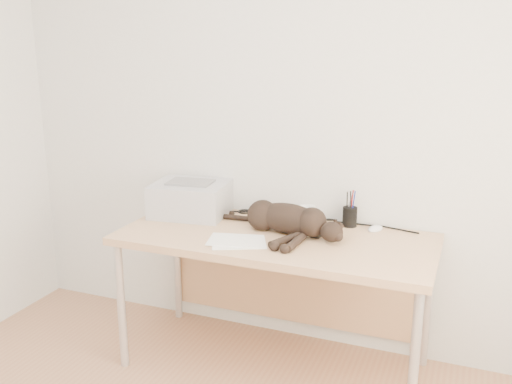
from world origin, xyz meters
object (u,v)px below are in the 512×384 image
at_px(cat, 285,220).
at_px(mouse, 375,227).
at_px(desk, 280,254).
at_px(mug, 307,215).
at_px(pen_cup, 350,216).
at_px(printer, 191,198).

bearing_deg(cat, mouse, 39.11).
distance_m(desk, mug, 0.26).
bearing_deg(pen_cup, mug, -170.68).
xyz_separation_m(printer, mug, (0.66, 0.08, -0.05)).
relative_size(printer, mug, 4.45).
bearing_deg(mug, printer, -172.87).
bearing_deg(printer, pen_cup, 7.69).
bearing_deg(mouse, printer, -155.37).
xyz_separation_m(desk, cat, (0.03, -0.03, 0.21)).
height_order(desk, cat, cat).
height_order(desk, mouse, mouse).
relative_size(desk, printer, 3.57).
relative_size(mug, pen_cup, 0.51).
bearing_deg(cat, pen_cup, 50.58).
distance_m(pen_cup, mouse, 0.15).
bearing_deg(pen_cup, cat, -140.87).
xyz_separation_m(printer, mouse, (1.03, 0.11, -0.08)).
bearing_deg(mug, desk, -118.50).
height_order(printer, pen_cup, pen_cup).
bearing_deg(desk, mug, 61.50).
distance_m(printer, mug, 0.67).
bearing_deg(mug, cat, -107.01).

